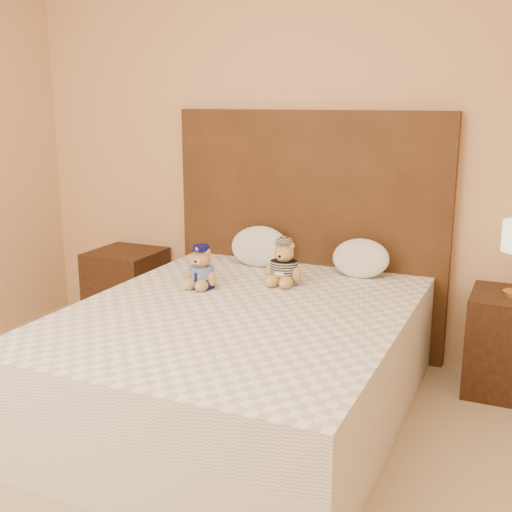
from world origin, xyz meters
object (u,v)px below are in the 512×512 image
at_px(teddy_prisoner, 284,263).
at_px(pillow_right, 361,256).
at_px(pillow_left, 259,244).
at_px(nightstand_right, 511,344).
at_px(teddy_police, 202,267).
at_px(nightstand_left, 127,289).
at_px(bed, 240,360).

height_order(teddy_prisoner, pillow_right, teddy_prisoner).
height_order(pillow_left, pillow_right, pillow_left).
bearing_deg(pillow_right, nightstand_right, -2.00).
height_order(teddy_police, pillow_left, pillow_left).
bearing_deg(nightstand_left, bed, -32.62).
bearing_deg(pillow_right, pillow_left, 180.00).
bearing_deg(teddy_prisoner, nightstand_right, 14.73).
distance_m(nightstand_left, pillow_left, 1.07).
distance_m(teddy_prisoner, pillow_right, 0.49).
bearing_deg(pillow_right, teddy_police, -141.63).
height_order(nightstand_left, teddy_prisoner, teddy_prisoner).
xyz_separation_m(nightstand_right, pillow_left, (-1.51, 0.03, 0.41)).
xyz_separation_m(teddy_police, teddy_prisoner, (0.39, 0.24, 0.01)).
bearing_deg(pillow_left, teddy_prisoner, -48.46).
relative_size(bed, nightstand_left, 3.64).
bearing_deg(bed, pillow_right, 64.74).
relative_size(bed, nightstand_right, 3.64).
xyz_separation_m(teddy_police, pillow_left, (0.09, 0.58, 0.01)).
xyz_separation_m(bed, teddy_prisoner, (0.05, 0.49, 0.40)).
relative_size(bed, pillow_left, 5.36).
height_order(bed, teddy_prisoner, teddy_prisoner).
distance_m(teddy_prisoner, pillow_left, 0.46).
xyz_separation_m(bed, nightstand_right, (1.25, 0.80, -0.00)).
xyz_separation_m(bed, nightstand_left, (-1.25, 0.80, -0.00)).
height_order(nightstand_left, teddy_police, teddy_police).
height_order(bed, teddy_police, teddy_police).
height_order(nightstand_right, pillow_left, pillow_left).
distance_m(nightstand_right, teddy_police, 1.73).
relative_size(nightstand_right, pillow_right, 1.63).
bearing_deg(teddy_police, pillow_right, 40.86).
relative_size(nightstand_left, pillow_right, 1.63).
bearing_deg(pillow_right, bed, -115.26).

